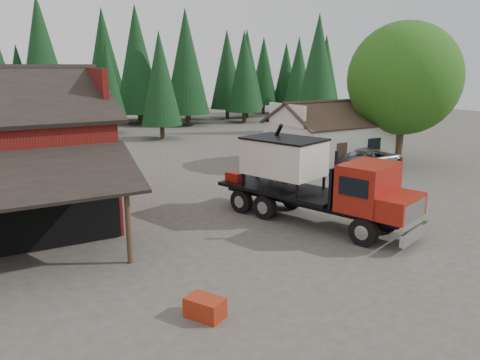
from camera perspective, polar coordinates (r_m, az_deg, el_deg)
ground at (r=18.56m, az=5.76°, el=-8.84°), size 120.00×120.00×0.00m
farmhouse at (r=35.82m, az=10.91°, el=4.81°), size 8.60×6.42×4.65m
deciduous_tree at (r=36.08m, az=19.37°, el=11.13°), size 8.00×8.00×10.20m
conifer_backdrop at (r=57.25m, az=-19.31°, el=5.90°), size 76.00×16.00×16.00m
near_pine_b at (r=46.76m, az=-9.70°, el=12.12°), size 3.96×3.96×10.40m
near_pine_c at (r=51.16m, az=9.47°, el=13.38°), size 4.84×4.84×12.40m
near_pine_d at (r=48.30m, az=-23.00°, el=13.08°), size 5.28×5.28×13.40m
feed_truck at (r=21.68m, az=8.86°, el=0.11°), size 5.57×10.03×4.39m
silver_car at (r=34.25m, az=15.70°, el=2.58°), size 5.77×3.33×1.51m
equip_box at (r=14.07m, az=-4.29°, el=-15.24°), size 1.15×1.30×0.60m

